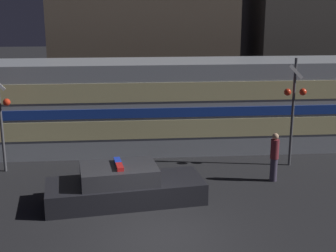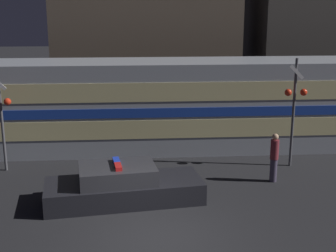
% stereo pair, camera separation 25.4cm
% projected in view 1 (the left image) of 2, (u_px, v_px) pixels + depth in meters
% --- Properties ---
extents(ground_plane, '(120.00, 120.00, 0.00)m').
position_uv_depth(ground_plane, '(159.00, 238.00, 12.64)').
color(ground_plane, black).
extents(train, '(21.39, 2.95, 3.81)m').
position_uv_depth(train, '(199.00, 104.00, 20.26)').
color(train, '#999EA5').
rests_on(train, ground_plane).
extents(police_car, '(5.15, 2.46, 1.33)m').
position_uv_depth(police_car, '(124.00, 187.00, 14.85)').
color(police_car, black).
rests_on(police_car, ground_plane).
extents(pedestrian, '(0.30, 0.30, 1.76)m').
position_uv_depth(pedestrian, '(274.00, 157.00, 16.49)').
color(pedestrian, '#3F384C').
rests_on(pedestrian, ground_plane).
extents(crossing_signal_near, '(0.86, 0.32, 4.19)m').
position_uv_depth(crossing_signal_near, '(294.00, 103.00, 17.66)').
color(crossing_signal_near, '#4C4C51').
rests_on(crossing_signal_near, ground_plane).
extents(crossing_signal_far, '(0.86, 0.32, 3.83)m').
position_uv_depth(crossing_signal_far, '(0.00, 112.00, 17.03)').
color(crossing_signal_far, '#4C4C51').
rests_on(crossing_signal_far, ground_plane).
extents(building_left, '(10.14, 4.21, 9.25)m').
position_uv_depth(building_left, '(143.00, 31.00, 26.23)').
color(building_left, brown).
rests_on(building_left, ground_plane).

